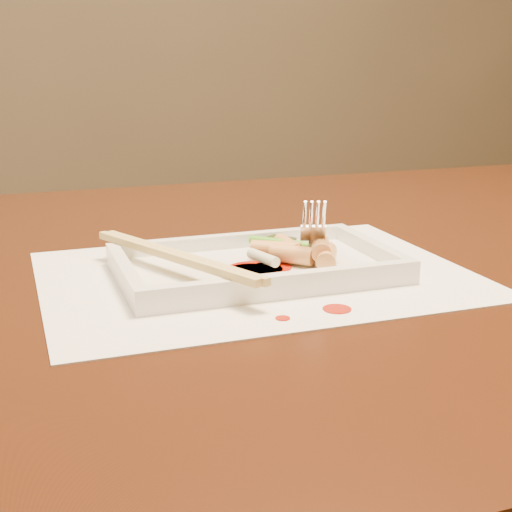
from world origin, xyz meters
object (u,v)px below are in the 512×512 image
object	(u,v)px
table	(255,345)
chopstick_a	(171,256)
plate_base	(256,270)
placemat	(256,275)
fork	(317,182)

from	to	relation	value
table	chopstick_a	distance (m)	0.18
plate_base	chopstick_a	size ratio (longest dim) A/B	1.15
table	chopstick_a	xyz separation A→B (m)	(-0.10, -0.07, 0.13)
placemat	fork	distance (m)	0.11
placemat	fork	bearing A→B (deg)	14.42
plate_base	fork	distance (m)	0.11
table	plate_base	bearing A→B (deg)	-108.31
fork	placemat	bearing A→B (deg)	-165.58
placemat	plate_base	world-z (taller)	plate_base
table	plate_base	world-z (taller)	plate_base
table	placemat	size ratio (longest dim) A/B	3.50
chopstick_a	fork	xyz separation A→B (m)	(0.15, 0.02, 0.06)
chopstick_a	fork	world-z (taller)	fork
placemat	table	bearing A→B (deg)	71.69
plate_base	fork	xyz separation A→B (m)	(0.07, 0.02, 0.08)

